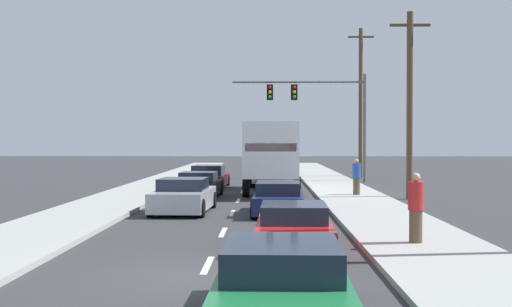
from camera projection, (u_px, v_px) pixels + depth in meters
ground_plane at (245, 187)px, 37.82m from camera, size 140.00×140.00×0.00m
sidewalk_right at (345, 192)px, 32.74m from camera, size 3.17×80.00×0.14m
sidewalk_left at (138, 192)px, 32.91m from camera, size 3.17×80.00×0.14m
lane_markings at (242, 192)px, 34.11m from camera, size 0.14×62.00×0.01m
car_maroon at (209, 178)px, 36.78m from camera, size 2.09×4.76×1.27m
car_black at (199, 186)px, 30.59m from camera, size 2.04×4.10×1.19m
car_silver at (184, 197)px, 24.36m from camera, size 2.14×4.42×1.26m
box_truck at (273, 153)px, 33.18m from camera, size 2.89×9.20×3.47m
car_navy at (278, 199)px, 23.77m from camera, size 1.94×4.39×1.17m
car_red at (294, 228)px, 16.14m from camera, size 1.94×4.70×1.14m
car_green at (282, 286)px, 9.56m from camera, size 2.02×4.40×1.21m
traffic_signal_mast at (310, 101)px, 41.49m from camera, size 8.36×0.69×6.78m
utility_pole_mid at (410, 103)px, 29.73m from camera, size 1.80×0.28×8.38m
utility_pole_far at (361, 101)px, 46.58m from camera, size 1.80×0.28×10.47m
pedestrian_near_corner at (357, 177)px, 30.56m from camera, size 0.38×0.38×1.65m
pedestrian_mid_block at (416, 208)px, 16.31m from camera, size 0.38×0.38×1.71m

